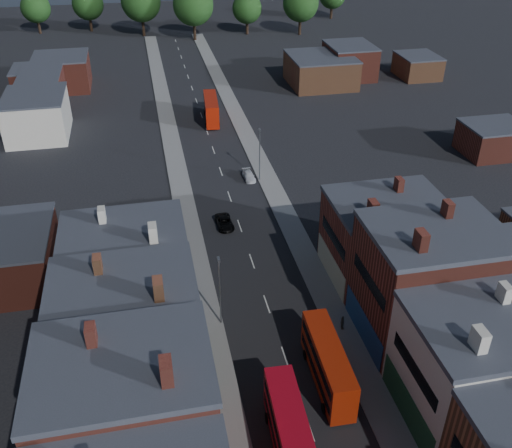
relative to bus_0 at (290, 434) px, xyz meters
name	(u,v)px	position (x,y,z in m)	size (l,w,h in m)	color
pavement_west	(188,223)	(-4.23, 36.18, -2.34)	(3.00, 200.00, 0.12)	gray
pavement_east	(285,213)	(8.77, 36.18, -2.34)	(3.00, 200.00, 0.12)	gray
lamp_post_2	(220,287)	(-2.93, 16.18, 2.31)	(0.25, 0.70, 8.12)	slate
lamp_post_3	(260,151)	(7.47, 46.18, 2.31)	(0.25, 0.70, 8.12)	slate
bus_0	(290,434)	(0.00, 0.00, 0.00)	(2.95, 10.38, 4.44)	red
bus_1	(328,364)	(5.13, 6.51, -0.07)	(2.75, 10.04, 4.31)	#B1230A
bus_2	(211,109)	(3.77, 70.97, -0.07)	(3.15, 10.16, 4.32)	#A61907
car_2	(225,222)	(0.35, 34.52, -1.80)	(1.97, 4.28, 1.19)	black
car_3	(249,176)	(5.98, 46.87, -1.86)	(1.50, 3.69, 1.07)	white
ped_3	(342,322)	(8.79, 12.86, -1.50)	(0.91, 0.41, 1.56)	#5A574D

